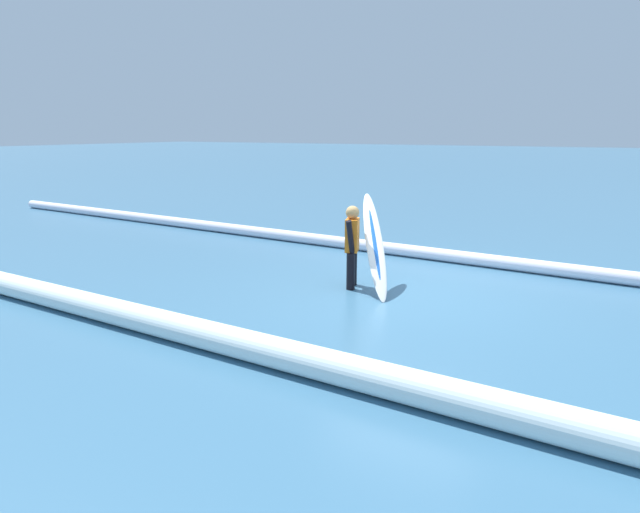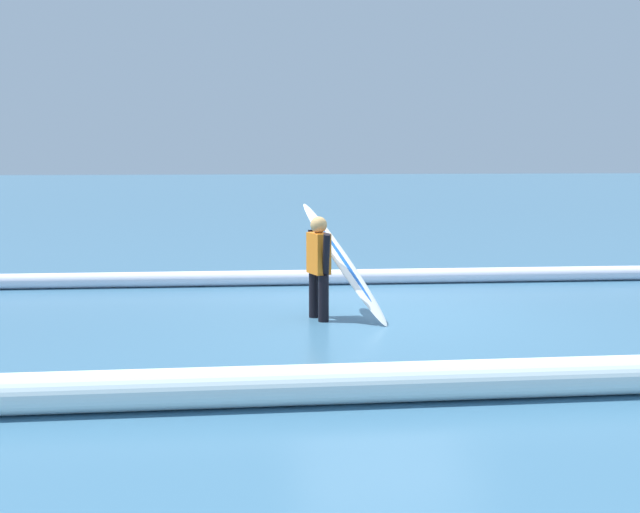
% 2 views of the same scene
% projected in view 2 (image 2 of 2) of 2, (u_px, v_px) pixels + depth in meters
% --- Properties ---
extents(ground_plane, '(168.11, 168.11, 0.00)m').
position_uv_depth(ground_plane, '(387.00, 314.00, 9.69)').
color(ground_plane, '#3B6987').
extents(surfer, '(0.30, 0.60, 1.37)m').
position_uv_depth(surfer, '(319.00, 263.00, 9.28)').
color(surfer, black).
rests_on(surfer, ground_plane).
extents(surfboard, '(1.16, 1.49, 1.52)m').
position_uv_depth(surfboard, '(343.00, 262.00, 9.44)').
color(surfboard, white).
rests_on(surfboard, ground_plane).
extents(wave_crest_foreground, '(24.28, 1.51, 0.25)m').
position_uv_depth(wave_crest_foreground, '(211.00, 279.00, 11.79)').
color(wave_crest_foreground, white).
rests_on(wave_crest_foreground, ground_plane).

